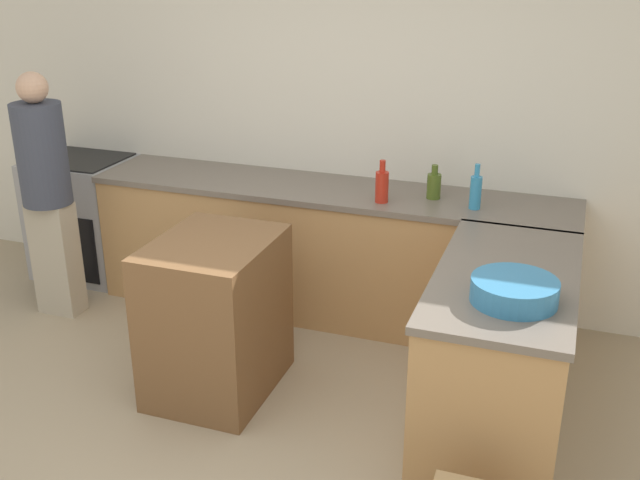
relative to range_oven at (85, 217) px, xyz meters
name	(u,v)px	position (x,y,z in m)	size (l,w,h in m)	color
ground_plane	(201,478)	(1.99, -1.91, -0.46)	(14.00, 14.00, 0.00)	tan
wall_back	(345,112)	(1.99, 0.34, 0.89)	(8.00, 0.06, 2.70)	silver
counter_back	(328,251)	(1.99, -0.01, 0.00)	(3.26, 0.66, 0.91)	tan
counter_peninsula	(499,353)	(3.28, -1.02, 0.00)	(0.69, 1.42, 0.91)	tan
range_oven	(85,217)	(0.00, 0.00, 0.00)	(0.71, 0.62, 0.92)	#99999E
island_table	(216,316)	(1.71, -1.15, 0.00)	(0.63, 0.80, 0.92)	brown
mixing_bowl	(514,291)	(3.34, -1.33, 0.51)	(0.40, 0.40, 0.11)	teal
hot_sauce_bottle	(382,186)	(2.40, -0.18, 0.56)	(0.08, 0.08, 0.27)	red
olive_oil_bottle	(434,185)	(2.70, 0.01, 0.54)	(0.09, 0.09, 0.22)	#475B1E
dish_soap_bottle	(476,191)	(2.97, -0.11, 0.56)	(0.07, 0.07, 0.28)	#338CBF
person_by_range	(46,188)	(0.22, -0.64, 0.45)	(0.33, 0.33, 1.68)	#ADA38E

